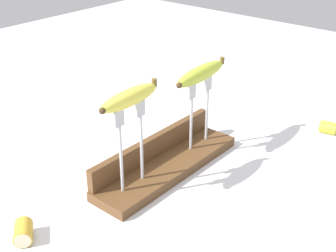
{
  "coord_description": "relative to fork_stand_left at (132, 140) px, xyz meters",
  "views": [
    {
      "loc": [
        -0.74,
        -0.63,
        0.62
      ],
      "look_at": [
        0.0,
        0.0,
        0.12
      ],
      "focal_mm": 49.39,
      "sensor_mm": 36.0,
      "label": 1
    }
  ],
  "objects": [
    {
      "name": "ground_plane",
      "position": [
        0.12,
        0.0,
        -0.14
      ],
      "size": [
        3.0,
        3.0,
        0.0
      ],
      "primitive_type": "plane",
      "color": "silver"
    },
    {
      "name": "banana_chunk_far",
      "position": [
        0.57,
        -0.22,
        -0.12
      ],
      "size": [
        0.04,
        0.05,
        0.03
      ],
      "color": "yellow",
      "rests_on": "ground"
    },
    {
      "name": "fork_fallen_near",
      "position": [
        0.36,
        0.09,
        -0.14
      ],
      "size": [
        0.13,
        0.13,
        0.01
      ],
      "color": "#B2B2B7",
      "rests_on": "ground"
    },
    {
      "name": "wooden_board",
      "position": [
        0.12,
        0.0,
        -0.13
      ],
      "size": [
        0.43,
        0.11,
        0.02
      ],
      "primitive_type": "cube",
      "color": "brown",
      "rests_on": "ground"
    },
    {
      "name": "banana_raised_left",
      "position": [
        -0.0,
        -0.0,
        0.1
      ],
      "size": [
        0.17,
        0.04,
        0.04
      ],
      "color": "#DBD147",
      "rests_on": "fork_stand_left"
    },
    {
      "name": "fork_stand_left",
      "position": [
        0.0,
        0.0,
        0.0
      ],
      "size": [
        0.09,
        0.01,
        0.2
      ],
      "color": "#B2B2B7",
      "rests_on": "wooden_board"
    },
    {
      "name": "banana_raised_right",
      "position": [
        0.25,
        -0.0,
        0.08
      ],
      "size": [
        0.2,
        0.05,
        0.04
      ],
      "color": "#B2C138",
      "rests_on": "fork_stand_right"
    },
    {
      "name": "banana_chunk_near",
      "position": [
        -0.25,
        0.06,
        -0.12
      ],
      "size": [
        0.06,
        0.07,
        0.04
      ],
      "color": "gold",
      "rests_on": "ground"
    },
    {
      "name": "board_backstop",
      "position": [
        0.12,
        0.05,
        -0.09
      ],
      "size": [
        0.42,
        0.02,
        0.06
      ],
      "primitive_type": "cube",
      "color": "brown",
      "rests_on": "wooden_board"
    },
    {
      "name": "fork_stand_right",
      "position": [
        0.25,
        -0.0,
        -0.01
      ],
      "size": [
        0.09,
        0.01,
        0.18
      ],
      "color": "#B2B2B7",
      "rests_on": "wooden_board"
    }
  ]
}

